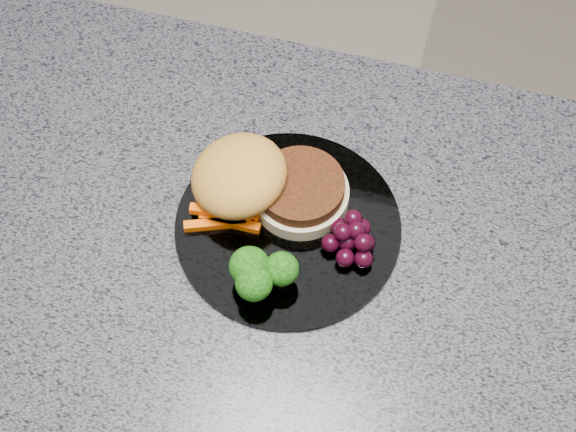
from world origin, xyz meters
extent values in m
cube|color=brown|center=(0.00, 0.00, 0.43)|extent=(1.20, 0.60, 0.86)
cube|color=#54545F|center=(0.00, 0.00, 0.88)|extent=(1.20, 0.60, 0.04)
cylinder|color=white|center=(-0.08, 0.02, 0.90)|extent=(0.26, 0.26, 0.01)
cylinder|color=#C6B98C|center=(-0.08, 0.06, 0.92)|extent=(0.13, 0.13, 0.02)
cylinder|color=#481E0D|center=(-0.08, 0.06, 0.93)|extent=(0.12, 0.12, 0.02)
ellipsoid|color=#AF762B|center=(-0.15, 0.05, 0.94)|extent=(0.13, 0.13, 0.06)
cube|color=#E15203|center=(-0.15, 0.02, 0.91)|extent=(0.07, 0.02, 0.01)
cube|color=#E15203|center=(-0.15, 0.01, 0.91)|extent=(0.07, 0.01, 0.01)
cube|color=#E15203|center=(-0.16, 0.00, 0.91)|extent=(0.07, 0.04, 0.01)
cube|color=#E15203|center=(-0.15, 0.03, 0.92)|extent=(0.07, 0.02, 0.01)
cube|color=#E15203|center=(-0.16, 0.01, 0.92)|extent=(0.07, 0.02, 0.01)
cylinder|color=#517D2D|center=(-0.10, -0.05, 0.92)|extent=(0.02, 0.02, 0.02)
ellipsoid|color=#0C3607|center=(-0.10, -0.05, 0.94)|extent=(0.04, 0.04, 0.04)
cylinder|color=#517D2D|center=(-0.07, -0.05, 0.92)|extent=(0.01, 0.01, 0.02)
ellipsoid|color=#0C3607|center=(-0.07, -0.05, 0.94)|extent=(0.04, 0.04, 0.03)
cylinder|color=#517D2D|center=(-0.09, -0.07, 0.92)|extent=(0.01, 0.01, 0.02)
ellipsoid|color=#0C3607|center=(-0.09, -0.07, 0.94)|extent=(0.04, 0.04, 0.04)
sphere|color=black|center=(-0.01, 0.01, 0.92)|extent=(0.02, 0.02, 0.02)
sphere|color=black|center=(0.01, 0.02, 0.92)|extent=(0.02, 0.02, 0.02)
sphere|color=black|center=(0.00, 0.04, 0.92)|extent=(0.02, 0.02, 0.02)
sphere|color=black|center=(-0.02, 0.03, 0.92)|extent=(0.02, 0.02, 0.02)
sphere|color=black|center=(-0.03, 0.01, 0.92)|extent=(0.02, 0.02, 0.02)
sphere|color=black|center=(-0.01, -0.01, 0.92)|extent=(0.02, 0.02, 0.02)
sphere|color=black|center=(0.01, 0.00, 0.92)|extent=(0.02, 0.02, 0.02)
sphere|color=black|center=(0.00, 0.02, 0.93)|extent=(0.02, 0.02, 0.02)
sphere|color=black|center=(-0.02, 0.02, 0.93)|extent=(0.02, 0.02, 0.02)
sphere|color=black|center=(0.01, 0.01, 0.93)|extent=(0.02, 0.02, 0.02)
sphere|color=black|center=(-0.01, 0.04, 0.93)|extent=(0.02, 0.02, 0.02)
camera|label=1|loc=(0.04, -0.41, 1.70)|focal=50.00mm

